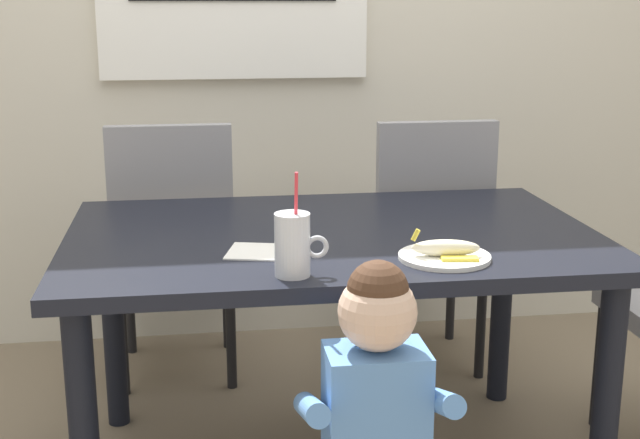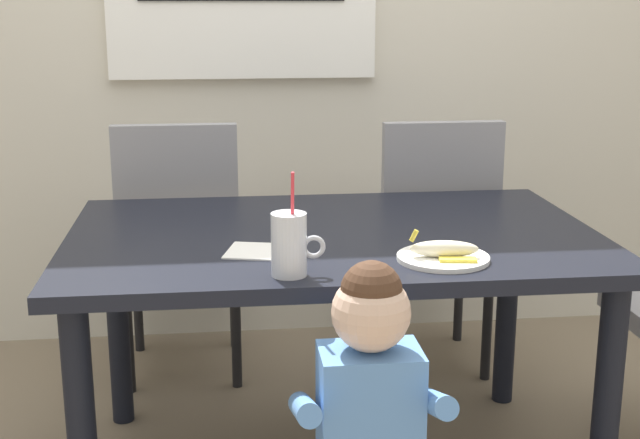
% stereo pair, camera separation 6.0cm
% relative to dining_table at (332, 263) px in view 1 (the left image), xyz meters
% --- Properties ---
extents(dining_table, '(1.47, 0.94, 0.74)m').
position_rel_dining_table_xyz_m(dining_table, '(0.00, 0.00, 0.00)').
color(dining_table, black).
rests_on(dining_table, ground).
extents(dining_chair_left, '(0.44, 0.44, 0.96)m').
position_rel_dining_table_xyz_m(dining_chair_left, '(-0.46, 0.71, -0.10)').
color(dining_chair_left, gray).
rests_on(dining_chair_left, ground).
extents(dining_chair_right, '(0.44, 0.45, 0.96)m').
position_rel_dining_table_xyz_m(dining_chair_right, '(0.45, 0.67, -0.10)').
color(dining_chair_right, gray).
rests_on(dining_chair_right, ground).
extents(toddler_standing, '(0.33, 0.24, 0.84)m').
position_rel_dining_table_xyz_m(toddler_standing, '(-0.00, -0.61, -0.12)').
color(toddler_standing, '#3F4760').
rests_on(toddler_standing, ground).
extents(milk_cup, '(0.13, 0.08, 0.25)m').
position_rel_dining_table_xyz_m(milk_cup, '(-0.15, -0.38, 0.16)').
color(milk_cup, silver).
rests_on(milk_cup, dining_table).
extents(snack_plate, '(0.23, 0.23, 0.01)m').
position_rel_dining_table_xyz_m(snack_plate, '(0.24, -0.30, 0.10)').
color(snack_plate, white).
rests_on(snack_plate, dining_table).
extents(peeled_banana, '(0.17, 0.12, 0.07)m').
position_rel_dining_table_xyz_m(peeled_banana, '(0.24, -0.31, 0.12)').
color(peeled_banana, '#F4EAC6').
rests_on(peeled_banana, snack_plate).
extents(paper_napkin, '(0.18, 0.18, 0.00)m').
position_rel_dining_table_xyz_m(paper_napkin, '(-0.22, -0.18, 0.10)').
color(paper_napkin, white).
rests_on(paper_napkin, dining_table).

